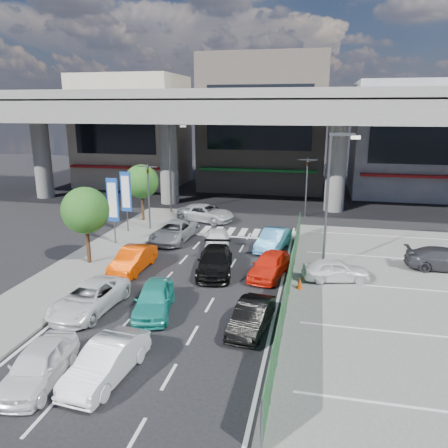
% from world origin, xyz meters
% --- Properties ---
extents(ground, '(120.00, 120.00, 0.00)m').
position_xyz_m(ground, '(0.00, 0.00, 0.00)').
color(ground, black).
rests_on(ground, ground).
extents(parking_lot, '(12.00, 28.00, 0.06)m').
position_xyz_m(parking_lot, '(11.00, 2.00, 0.03)').
color(parking_lot, '#5D5E5B').
rests_on(parking_lot, ground).
extents(sidewalk_left, '(4.00, 30.00, 0.12)m').
position_xyz_m(sidewalk_left, '(-7.00, 4.00, 0.06)').
color(sidewalk_left, '#5D5E5B').
rests_on(sidewalk_left, ground).
extents(fence_run, '(0.16, 22.00, 1.80)m').
position_xyz_m(fence_run, '(5.30, 1.00, 0.90)').
color(fence_run, '#1E5827').
rests_on(fence_run, ground).
extents(expressway, '(64.00, 14.00, 10.75)m').
position_xyz_m(expressway, '(0.00, 22.00, 8.76)').
color(expressway, '#63635F').
rests_on(expressway, ground).
extents(building_west, '(12.00, 10.90, 13.00)m').
position_xyz_m(building_west, '(-16.00, 31.97, 6.49)').
color(building_west, '#A79B87').
rests_on(building_west, ground).
extents(building_center, '(14.00, 10.90, 15.00)m').
position_xyz_m(building_center, '(0.00, 32.97, 7.49)').
color(building_center, gray).
rests_on(building_center, ground).
extents(building_east, '(12.00, 10.90, 12.00)m').
position_xyz_m(building_east, '(16.00, 31.97, 5.99)').
color(building_east, gray).
rests_on(building_east, ground).
extents(traffic_light_left, '(1.60, 1.24, 5.20)m').
position_xyz_m(traffic_light_left, '(-6.20, 12.00, 3.94)').
color(traffic_light_left, '#595B60').
rests_on(traffic_light_left, ground).
extents(traffic_light_right, '(1.60, 1.24, 5.20)m').
position_xyz_m(traffic_light_right, '(5.50, 19.00, 3.94)').
color(traffic_light_right, '#595B60').
rests_on(traffic_light_right, ground).
extents(street_lamp_right, '(1.65, 0.22, 8.00)m').
position_xyz_m(street_lamp_right, '(7.17, 6.00, 4.77)').
color(street_lamp_right, '#595B60').
rests_on(street_lamp_right, ground).
extents(street_lamp_left, '(1.65, 0.22, 8.00)m').
position_xyz_m(street_lamp_left, '(-6.33, 18.00, 4.77)').
color(street_lamp_left, '#595B60').
rests_on(street_lamp_left, ground).
extents(signboard_near, '(0.80, 0.14, 4.70)m').
position_xyz_m(signboard_near, '(-7.20, 7.99, 3.06)').
color(signboard_near, '#595B60').
rests_on(signboard_near, ground).
extents(signboard_far, '(0.80, 0.14, 4.70)m').
position_xyz_m(signboard_far, '(-7.60, 10.99, 3.06)').
color(signboard_far, '#595B60').
rests_on(signboard_far, ground).
extents(tree_near, '(2.80, 2.80, 4.80)m').
position_xyz_m(tree_near, '(-7.00, 4.00, 3.39)').
color(tree_near, '#382314').
rests_on(tree_near, ground).
extents(tree_far, '(2.80, 2.80, 4.80)m').
position_xyz_m(tree_far, '(-7.80, 14.50, 3.39)').
color(tree_far, '#382314').
rests_on(tree_far, ground).
extents(van_white_back_left, '(2.10, 4.16, 1.36)m').
position_xyz_m(van_white_back_left, '(-2.73, -7.24, 0.68)').
color(van_white_back_left, white).
rests_on(van_white_back_left, ground).
extents(hatch_white_back_mid, '(1.82, 4.19, 1.34)m').
position_xyz_m(hatch_white_back_mid, '(-0.52, -6.52, 0.67)').
color(hatch_white_back_mid, white).
rests_on(hatch_white_back_mid, ground).
extents(sedan_white_mid_left, '(2.51, 4.86, 1.31)m').
position_xyz_m(sedan_white_mid_left, '(-3.79, -1.80, 0.66)').
color(sedan_white_mid_left, white).
rests_on(sedan_white_mid_left, ground).
extents(taxi_teal_mid, '(2.44, 4.30, 1.38)m').
position_xyz_m(taxi_teal_mid, '(-0.73, -1.35, 0.69)').
color(taxi_teal_mid, teal).
rests_on(taxi_teal_mid, ground).
extents(hatch_black_mid_right, '(1.75, 3.90, 1.24)m').
position_xyz_m(hatch_black_mid_right, '(3.96, -1.99, 0.62)').
color(hatch_black_mid_right, black).
rests_on(hatch_black_mid_right, ground).
extents(taxi_orange_left, '(1.52, 4.21, 1.38)m').
position_xyz_m(taxi_orange_left, '(-3.92, 3.59, 0.69)').
color(taxi_orange_left, '#EC4000').
rests_on(taxi_orange_left, ground).
extents(sedan_black_mid, '(2.67, 5.00, 1.38)m').
position_xyz_m(sedan_black_mid, '(0.86, 4.26, 0.69)').
color(sedan_black_mid, black).
rests_on(sedan_black_mid, ground).
extents(taxi_orange_right, '(2.35, 4.28, 1.38)m').
position_xyz_m(taxi_orange_right, '(4.00, 4.31, 0.69)').
color(taxi_orange_right, red).
rests_on(taxi_orange_right, ground).
extents(wagon_silver_front_left, '(2.57, 5.09, 1.38)m').
position_xyz_m(wagon_silver_front_left, '(-3.48, 9.75, 0.69)').
color(wagon_silver_front_left, '#999CA0').
rests_on(wagon_silver_front_left, ground).
extents(sedan_white_front_mid, '(2.43, 4.30, 1.38)m').
position_xyz_m(sedan_white_front_mid, '(0.06, 8.26, 0.69)').
color(sedan_white_front_mid, white).
rests_on(sedan_white_front_mid, ground).
extents(kei_truck_front_right, '(2.25, 4.39, 1.38)m').
position_xyz_m(kei_truck_front_right, '(3.72, 9.27, 0.69)').
color(kei_truck_front_right, '#50A5E0').
rests_on(kei_truck_front_right, ground).
extents(crossing_wagon_silver, '(5.42, 3.52, 1.39)m').
position_xyz_m(crossing_wagon_silver, '(-2.72, 15.68, 0.69)').
color(crossing_wagon_silver, silver).
rests_on(crossing_wagon_silver, ground).
extents(parked_sedan_white, '(3.85, 2.13, 1.24)m').
position_xyz_m(parked_sedan_white, '(7.67, 4.36, 0.68)').
color(parked_sedan_white, white).
rests_on(parked_sedan_white, parking_lot).
extents(parked_sedan_dgrey, '(4.48, 1.91, 1.29)m').
position_xyz_m(parked_sedan_dgrey, '(13.99, 7.46, 0.70)').
color(parked_sedan_dgrey, '#35353A').
rests_on(parked_sedan_dgrey, parking_lot).
extents(traffic_cone, '(0.41, 0.41, 0.65)m').
position_xyz_m(traffic_cone, '(5.79, 2.80, 0.39)').
color(traffic_cone, '#E4480C').
rests_on(traffic_cone, parking_lot).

